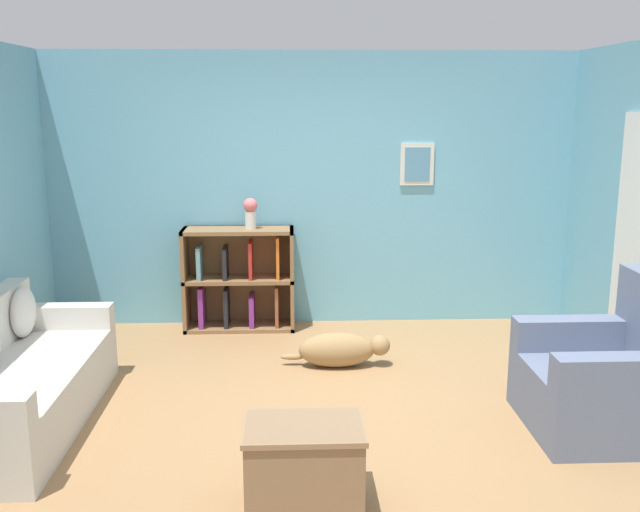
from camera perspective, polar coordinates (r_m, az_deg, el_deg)
ground_plane at (r=5.05m, az=0.19°, el=-12.71°), size 14.00×14.00×0.00m
wall_back at (r=6.88m, az=-0.62°, el=5.30°), size 5.60×0.13×2.60m
couch at (r=5.22m, az=-23.41°, el=-9.36°), size 0.80×1.92×0.79m
bookshelf at (r=6.83m, az=-6.53°, el=-1.97°), size 1.04×0.36×0.97m
recliner_chair at (r=5.12m, az=22.23°, el=-9.05°), size 0.93×0.94×1.01m
coffee_table at (r=3.96m, az=-1.29°, el=-16.16°), size 0.64×0.44×0.46m
dog at (r=5.88m, az=1.64°, el=-7.48°), size 0.90×0.26×0.29m
vase at (r=6.66m, az=-5.58°, el=3.57°), size 0.13×0.13×0.29m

